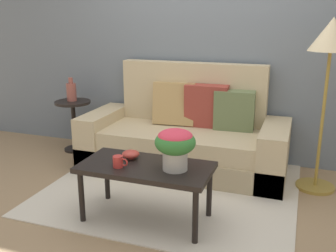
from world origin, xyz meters
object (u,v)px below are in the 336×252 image
(floor_lamp, at_px, (330,50))
(potted_plant, at_px, (175,144))
(snack_bowl, at_px, (131,154))
(side_table, at_px, (74,117))
(coffee_table, at_px, (146,171))
(couch, at_px, (186,138))
(coffee_mug, at_px, (118,162))
(table_vase, at_px, (71,91))

(floor_lamp, distance_m, potted_plant, 1.62)
(floor_lamp, bearing_deg, snack_bowl, -145.81)
(snack_bowl, bearing_deg, side_table, 138.01)
(coffee_table, bearing_deg, side_table, 139.40)
(coffee_table, height_order, side_table, side_table)
(couch, distance_m, side_table, 1.41)
(potted_plant, bearing_deg, coffee_table, 178.37)
(potted_plant, xyz_separation_m, coffee_mug, (-0.42, -0.10, -0.15))
(potted_plant, height_order, table_vase, table_vase)
(potted_plant, bearing_deg, table_vase, 143.44)
(coffee_table, relative_size, potted_plant, 3.28)
(couch, distance_m, snack_bowl, 1.11)
(coffee_table, distance_m, side_table, 1.90)
(floor_lamp, height_order, potted_plant, floor_lamp)
(couch, relative_size, floor_lamp, 1.35)
(couch, relative_size, table_vase, 7.77)
(side_table, relative_size, coffee_mug, 5.01)
(coffee_mug, distance_m, snack_bowl, 0.19)
(snack_bowl, bearing_deg, potted_plant, -13.10)
(floor_lamp, bearing_deg, potted_plant, -133.95)
(side_table, bearing_deg, coffee_mug, -46.73)
(floor_lamp, xyz_separation_m, table_vase, (-2.73, 0.19, -0.57))
(side_table, distance_m, table_vase, 0.30)
(potted_plant, bearing_deg, floor_lamp, 46.05)
(snack_bowl, xyz_separation_m, table_vase, (-1.29, 1.17, 0.21))
(couch, xyz_separation_m, floor_lamp, (1.31, -0.11, 0.96))
(side_table, height_order, table_vase, table_vase)
(table_vase, bearing_deg, side_table, -45.35)
(coffee_mug, bearing_deg, coffee_table, 30.97)
(coffee_table, xyz_separation_m, table_vase, (-1.46, 1.25, 0.30))
(couch, height_order, coffee_table, couch)
(couch, height_order, potted_plant, couch)
(snack_bowl, distance_m, table_vase, 1.75)
(couch, relative_size, snack_bowl, 15.07)
(couch, bearing_deg, coffee_table, -88.28)
(side_table, xyz_separation_m, table_vase, (-0.02, 0.02, 0.30))
(coffee_mug, height_order, table_vase, table_vase)
(couch, relative_size, side_table, 3.49)
(table_vase, bearing_deg, couch, -3.12)
(potted_plant, distance_m, snack_bowl, 0.45)
(snack_bowl, relative_size, table_vase, 0.52)
(couch, height_order, floor_lamp, floor_lamp)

